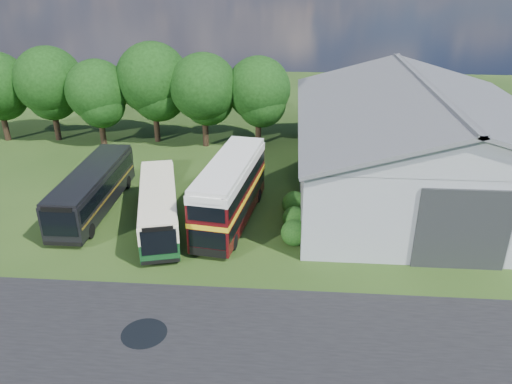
# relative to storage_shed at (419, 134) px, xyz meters

# --- Properties ---
(ground) EXTENTS (120.00, 120.00, 0.00)m
(ground) POSITION_rel_storage_shed_xyz_m (-15.00, -15.98, -4.17)
(ground) COLOR #1E3611
(ground) RESTS_ON ground
(asphalt_road) EXTENTS (60.00, 8.00, 0.02)m
(asphalt_road) POSITION_rel_storage_shed_xyz_m (-12.00, -18.98, -4.17)
(asphalt_road) COLOR black
(asphalt_road) RESTS_ON ground
(puddle) EXTENTS (2.20, 2.20, 0.01)m
(puddle) POSITION_rel_storage_shed_xyz_m (-16.50, -18.98, -4.17)
(puddle) COLOR black
(puddle) RESTS_ON ground
(storage_shed) EXTENTS (18.80, 24.80, 8.15)m
(storage_shed) POSITION_rel_storage_shed_xyz_m (0.00, 0.00, 0.00)
(storage_shed) COLOR gray
(storage_shed) RESTS_ON ground
(tree_left_a) EXTENTS (6.46, 6.46, 9.12)m
(tree_left_a) POSITION_rel_storage_shed_xyz_m (-33.00, 8.52, 1.71)
(tree_left_a) COLOR black
(tree_left_a) RESTS_ON ground
(tree_left_b) EXTENTS (5.78, 5.78, 8.16)m
(tree_left_b) POSITION_rel_storage_shed_xyz_m (-28.00, 7.52, 1.09)
(tree_left_b) COLOR black
(tree_left_b) RESTS_ON ground
(tree_mid) EXTENTS (6.80, 6.80, 9.60)m
(tree_mid) POSITION_rel_storage_shed_xyz_m (-23.00, 8.82, 2.02)
(tree_mid) COLOR black
(tree_mid) RESTS_ON ground
(tree_right_a) EXTENTS (6.26, 6.26, 8.83)m
(tree_right_a) POSITION_rel_storage_shed_xyz_m (-18.00, 7.82, 1.52)
(tree_right_a) COLOR black
(tree_right_a) RESTS_ON ground
(tree_right_b) EXTENTS (5.98, 5.98, 8.45)m
(tree_right_b) POSITION_rel_storage_shed_xyz_m (-13.00, 8.62, 1.27)
(tree_right_b) COLOR black
(tree_right_b) RESTS_ON ground
(shrub_front) EXTENTS (1.70, 1.70, 1.70)m
(shrub_front) POSITION_rel_storage_shed_xyz_m (-9.40, -9.98, -4.17)
(shrub_front) COLOR #194714
(shrub_front) RESTS_ON ground
(shrub_mid) EXTENTS (1.60, 1.60, 1.60)m
(shrub_mid) POSITION_rel_storage_shed_xyz_m (-9.40, -7.98, -4.17)
(shrub_mid) COLOR #194714
(shrub_mid) RESTS_ON ground
(shrub_back) EXTENTS (1.80, 1.80, 1.80)m
(shrub_back) POSITION_rel_storage_shed_xyz_m (-9.40, -5.98, -4.17)
(shrub_back) COLOR #194714
(shrub_back) RESTS_ON ground
(bus_green_single) EXTENTS (4.86, 10.45, 2.81)m
(bus_green_single) POSITION_rel_storage_shed_xyz_m (-18.38, -8.44, -2.67)
(bus_green_single) COLOR black
(bus_green_single) RESTS_ON ground
(bus_maroon_double) EXTENTS (4.07, 10.52, 4.41)m
(bus_maroon_double) POSITION_rel_storage_shed_xyz_m (-13.74, -7.36, -1.97)
(bus_maroon_double) COLOR black
(bus_maroon_double) RESTS_ON ground
(bus_dark_single) EXTENTS (2.63, 11.08, 3.05)m
(bus_dark_single) POSITION_rel_storage_shed_xyz_m (-23.60, -6.38, -2.54)
(bus_dark_single) COLOR black
(bus_dark_single) RESTS_ON ground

